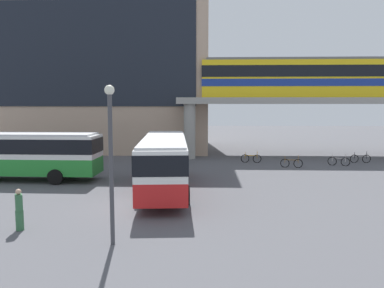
% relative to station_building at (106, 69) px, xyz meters
% --- Properties ---
extents(ground_plane, '(120.00, 120.00, 0.00)m').
position_rel_station_building_xyz_m(ground_plane, '(7.95, -15.17, -9.11)').
color(ground_plane, '#515156').
extents(station_building, '(23.51, 13.42, 18.20)m').
position_rel_station_building_xyz_m(station_building, '(0.00, 0.00, 0.00)').
color(station_building, tan).
rests_on(station_building, ground_plane).
extents(elevated_platform, '(29.99, 6.98, 5.75)m').
position_rel_station_building_xyz_m(elevated_platform, '(23.81, -5.58, -4.13)').
color(elevated_platform, '#9E9B93').
rests_on(elevated_platform, ground_plane).
extents(train, '(21.46, 2.96, 3.84)m').
position_rel_station_building_xyz_m(train, '(21.85, -5.58, -1.39)').
color(train, yellow).
rests_on(train, elevated_platform).
extents(bus_main, '(3.43, 11.21, 3.22)m').
position_rel_station_building_xyz_m(bus_main, '(9.15, -21.84, -7.12)').
color(bus_main, red).
rests_on(bus_main, ground_plane).
extents(bus_secondary, '(11.08, 2.91, 3.22)m').
position_rel_station_building_xyz_m(bus_secondary, '(-1.12, -18.95, -7.12)').
color(bus_secondary, '#268C33').
rests_on(bus_secondary, ground_plane).
extents(bicycle_orange, '(1.78, 0.29, 1.04)m').
position_rel_station_building_xyz_m(bicycle_orange, '(15.56, -10.47, -8.75)').
color(bicycle_orange, black).
rests_on(bicycle_orange, ground_plane).
extents(bicycle_black, '(1.79, 0.08, 1.04)m').
position_rel_station_building_xyz_m(bicycle_black, '(25.18, -10.18, -8.75)').
color(bicycle_black, black).
rests_on(bicycle_black, ground_plane).
extents(bicycle_silver, '(1.70, 0.68, 1.04)m').
position_rel_station_building_xyz_m(bicycle_silver, '(22.74, -11.85, -8.75)').
color(bicycle_silver, black).
rests_on(bicycle_silver, ground_plane).
extents(bicycle_brown, '(1.78, 0.33, 1.04)m').
position_rel_station_building_xyz_m(bicycle_brown, '(18.56, -12.97, -8.75)').
color(bicycle_brown, black).
rests_on(bicycle_brown, ground_plane).
extents(pedestrian_walking_across, '(0.43, 0.48, 1.74)m').
position_rel_station_building_xyz_m(pedestrian_walking_across, '(3.96, -29.03, -8.29)').
color(pedestrian_walking_across, '#33663F').
rests_on(pedestrian_walking_across, ground_plane).
extents(lamp_post, '(0.36, 0.36, 5.87)m').
position_rel_station_building_xyz_m(lamp_post, '(8.18, -30.44, -5.61)').
color(lamp_post, '#3F3F44').
rests_on(lamp_post, ground_plane).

